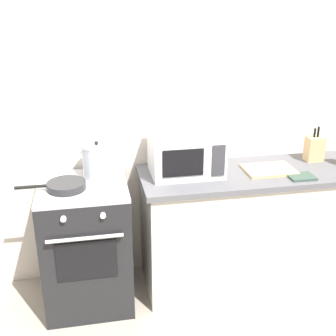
{
  "coord_description": "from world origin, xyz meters",
  "views": [
    {
      "loc": [
        -0.29,
        -2.15,
        2.12
      ],
      "look_at": [
        0.24,
        0.6,
        1.0
      ],
      "focal_mm": 46.71,
      "sensor_mm": 36.0,
      "label": 1
    }
  ],
  "objects": [
    {
      "name": "microwave",
      "position": [
        0.38,
        0.68,
        1.07
      ],
      "size": [
        0.5,
        0.37,
        0.3
      ],
      "color": "white",
      "rests_on": "countertop_right"
    },
    {
      "name": "back_wall",
      "position": [
        0.3,
        0.97,
        1.25
      ],
      "size": [
        4.4,
        0.1,
        2.5
      ],
      "primitive_type": "cube",
      "color": "silver",
      "rests_on": "ground_plane"
    },
    {
      "name": "frying_pan",
      "position": [
        -0.46,
        0.55,
        0.95
      ],
      "size": [
        0.46,
        0.26,
        0.05
      ],
      "color": "#28282B",
      "rests_on": "stove"
    },
    {
      "name": "lower_cabinet_right",
      "position": [
        0.9,
        0.62,
        0.44
      ],
      "size": [
        1.64,
        0.56,
        0.88
      ],
      "primitive_type": "cube",
      "color": "beige",
      "rests_on": "ground_plane"
    },
    {
      "name": "stock_pot",
      "position": [
        -0.23,
        0.74,
        1.04
      ],
      "size": [
        0.3,
        0.22,
        0.26
      ],
      "color": "silver",
      "rests_on": "stove"
    },
    {
      "name": "cutting_board",
      "position": [
        0.99,
        0.6,
        0.93
      ],
      "size": [
        0.36,
        0.26,
        0.02
      ],
      "primitive_type": "cube",
      "color": "tan",
      "rests_on": "countertop_right"
    },
    {
      "name": "stove",
      "position": [
        -0.35,
        0.6,
        0.46
      ],
      "size": [
        0.6,
        0.64,
        0.92
      ],
      "color": "black",
      "rests_on": "ground_plane"
    },
    {
      "name": "oven_mitt",
      "position": [
        1.16,
        0.44,
        0.93
      ],
      "size": [
        0.18,
        0.14,
        0.02
      ],
      "primitive_type": "cube",
      "color": "#384C42",
      "rests_on": "countertop_right"
    },
    {
      "name": "knife_block",
      "position": [
        1.41,
        0.74,
        1.02
      ],
      "size": [
        0.13,
        0.1,
        0.27
      ],
      "color": "tan",
      "rests_on": "countertop_right"
    },
    {
      "name": "countertop_right",
      "position": [
        0.9,
        0.62,
        0.9
      ],
      "size": [
        1.7,
        0.6,
        0.04
      ],
      "primitive_type": "cube",
      "color": "#59595E",
      "rests_on": "lower_cabinet_right"
    }
  ]
}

